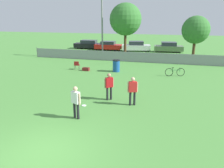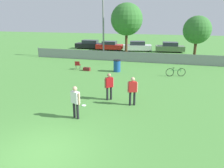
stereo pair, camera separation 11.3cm
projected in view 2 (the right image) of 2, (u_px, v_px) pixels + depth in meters
The scene contains 17 objects.
ground_plane at pixel (42, 153), 8.06m from camera, with size 120.00×120.00×0.00m, color #4C8C3D.
fence_backline at pixel (132, 57), 24.47m from camera, with size 24.00×0.07×1.21m.
light_pole at pixel (103, 15), 25.53m from camera, with size 0.90×0.36×8.55m.
tree_near_pole at pixel (127, 19), 25.95m from camera, with size 3.81×3.81×6.48m.
tree_far_right at pixel (197, 30), 24.61m from camera, with size 3.12×3.12×5.01m.
player_thrower_red at pixel (109, 85), 13.00m from camera, with size 0.48×0.45×1.66m.
player_receiver_white at pixel (75, 100), 10.58m from camera, with size 0.56×0.38×1.66m.
player_defender_red at pixel (133, 89), 12.18m from camera, with size 0.57×0.36×1.66m.
frisbee_disc at pixel (84, 105), 12.39m from camera, with size 0.26×0.26×0.03m.
folding_chair_sideline at pixel (78, 65), 20.81m from camera, with size 0.53×0.54×0.81m.
bicycle_sideline at pixel (176, 72), 18.46m from camera, with size 1.63×0.57×0.75m.
trash_bin at pixel (117, 66), 20.01m from camera, with size 0.67×0.67×1.10m.
gear_bag_sideline at pixel (87, 69), 20.49m from camera, with size 0.64×0.35×0.31m.
parked_car_dark at pixel (90, 44), 34.65m from camera, with size 4.70×2.00×1.37m.
parked_car_red at pixel (110, 46), 33.17m from camera, with size 4.03×1.80×1.34m.
parked_car_white at pixel (137, 46), 32.20m from camera, with size 4.35×2.40×1.45m.
parked_car_olive at pixel (170, 47), 31.27m from camera, with size 4.19×2.22×1.42m.
Camera 2 is at (4.37, -6.00, 4.81)m, focal length 35.00 mm.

